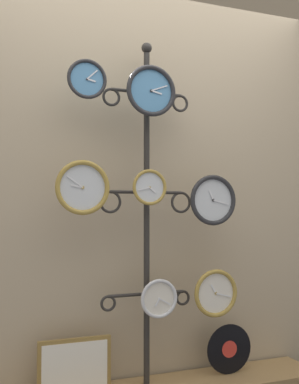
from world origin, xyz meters
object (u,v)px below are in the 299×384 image
(clock_top_center, at_px, (151,91))
(clock_bottom_right, at_px, (216,293))
(clock_middle_left, at_px, (83,187))
(clock_bottom_center, at_px, (159,298))
(vinyl_record, at_px, (229,349))
(clock_middle_center, at_px, (149,187))
(clock_middle_right, at_px, (213,200))
(picture_frame, at_px, (75,366))
(clock_top_left, at_px, (87,79))
(display_stand, at_px, (147,273))

(clock_top_center, xyz_separation_m, clock_bottom_right, (0.42, 0.01, -1.20))
(clock_middle_left, height_order, clock_bottom_center, clock_middle_left)
(clock_middle_left, distance_m, vinyl_record, 1.38)
(clock_middle_center, relative_size, clock_bottom_center, 0.93)
(clock_top_center, relative_size, vinyl_record, 0.98)
(clock_middle_right, xyz_separation_m, vinyl_record, (0.14, 0.05, -0.93))
(clock_middle_left, xyz_separation_m, picture_frame, (-0.02, 0.10, -1.00))
(vinyl_record, bearing_deg, clock_top_center, -171.51)
(clock_top_left, distance_m, clock_bottom_right, 1.47)
(clock_middle_center, bearing_deg, clock_bottom_right, -0.65)
(clock_middle_center, distance_m, clock_bottom_center, 0.65)
(display_stand, xyz_separation_m, picture_frame, (-0.43, -0.01, -0.50))
(clock_middle_center, xyz_separation_m, picture_frame, (-0.41, 0.10, -1.01))
(clock_middle_right, bearing_deg, vinyl_record, 20.00)
(clock_top_left, bearing_deg, clock_bottom_center, -2.53)
(clock_top_center, relative_size, clock_middle_left, 1.00)
(clock_middle_right, relative_size, clock_bottom_right, 1.08)
(clock_bottom_right, height_order, vinyl_record, clock_bottom_right)
(clock_top_center, height_order, clock_bottom_center, clock_top_center)
(clock_middle_center, relative_size, clock_bottom_right, 0.72)
(display_stand, distance_m, vinyl_record, 0.74)
(display_stand, height_order, clock_top_center, display_stand)
(clock_middle_left, height_order, clock_bottom_right, clock_middle_left)
(clock_top_left, xyz_separation_m, clock_middle_center, (0.37, -0.02, -0.60))
(clock_top_left, xyz_separation_m, clock_bottom_right, (0.79, -0.03, -1.24))
(clock_bottom_right, xyz_separation_m, vinyl_record, (0.14, 0.08, -0.37))
(clock_top_center, distance_m, vinyl_record, 1.67)
(clock_top_left, xyz_separation_m, clock_middle_right, (0.79, 0.00, -0.67))
(clock_top_left, xyz_separation_m, clock_top_center, (0.37, -0.03, -0.04))
(clock_bottom_right, xyz_separation_m, picture_frame, (-0.83, 0.11, -0.37))
(display_stand, relative_size, clock_middle_left, 6.94)
(display_stand, relative_size, clock_middle_center, 10.09)
(clock_middle_right, distance_m, clock_bottom_center, 0.68)
(clock_middle_left, relative_size, clock_middle_right, 0.98)
(clock_middle_left, bearing_deg, clock_middle_right, 1.00)
(display_stand, height_order, vinyl_record, display_stand)
(picture_frame, bearing_deg, display_stand, 0.68)
(display_stand, height_order, clock_top_left, display_stand)
(vinyl_record, xyz_separation_m, picture_frame, (-0.97, 0.03, -0.00))
(display_stand, relative_size, clock_bottom_right, 7.31)
(clock_middle_left, xyz_separation_m, clock_bottom_right, (0.81, -0.01, -0.63))
(vinyl_record, bearing_deg, clock_middle_left, -176.14)
(clock_middle_center, distance_m, vinyl_record, 1.15)
(display_stand, distance_m, clock_middle_center, 0.52)
(display_stand, distance_m, picture_frame, 0.66)
(clock_top_left, xyz_separation_m, picture_frame, (-0.04, 0.08, -1.61))
(clock_middle_center, bearing_deg, vinyl_record, 7.34)
(clock_top_center, bearing_deg, picture_frame, 164.54)
(clock_top_left, bearing_deg, picture_frame, 117.04)
(clock_bottom_right, distance_m, picture_frame, 0.92)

